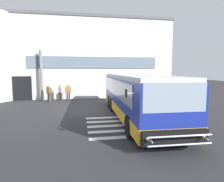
% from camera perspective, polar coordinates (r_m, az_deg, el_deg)
% --- Properties ---
extents(ground_plane, '(80.00, 90.00, 0.02)m').
position_cam_1_polar(ground_plane, '(14.27, -7.38, -5.87)').
color(ground_plane, '#2B2B2D').
rests_on(ground_plane, ground).
extents(bay_paint_stripes, '(4.40, 3.96, 0.01)m').
position_cam_1_polar(bay_paint_stripes, '(10.49, 4.77, -10.19)').
color(bay_paint_stripes, silver).
rests_on(bay_paint_stripes, ground).
extents(terminal_building, '(21.19, 13.80, 8.74)m').
position_cam_1_polar(terminal_building, '(25.56, -10.17, 9.26)').
color(terminal_building, silver).
rests_on(terminal_building, ground).
extents(entry_support_column, '(0.28, 0.28, 4.95)m').
position_cam_1_polar(entry_support_column, '(19.69, -20.56, 4.40)').
color(entry_support_column, slate).
rests_on(entry_support_column, ground).
extents(bus_main_foreground, '(3.32, 11.01, 2.70)m').
position_cam_1_polar(bus_main_foreground, '(11.84, 7.17, -1.75)').
color(bus_main_foreground, navy).
rests_on(bus_main_foreground, ground).
extents(passenger_near_column, '(0.52, 0.50, 1.68)m').
position_cam_1_polar(passenger_near_column, '(18.57, -18.53, -0.28)').
color(passenger_near_column, '#4C4233').
rests_on(passenger_near_column, ground).
extents(passenger_by_doorway, '(0.47, 0.42, 1.68)m').
position_cam_1_polar(passenger_by_doorway, '(18.91, -15.27, -0.18)').
color(passenger_by_doorway, '#4C4233').
rests_on(passenger_by_doorway, ground).
extents(passenger_at_curb_edge, '(0.59, 0.25, 1.68)m').
position_cam_1_polar(passenger_at_curb_edge, '(18.86, -13.12, -0.13)').
color(passenger_at_curb_edge, '#2D2D33').
rests_on(passenger_at_curb_edge, ground).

